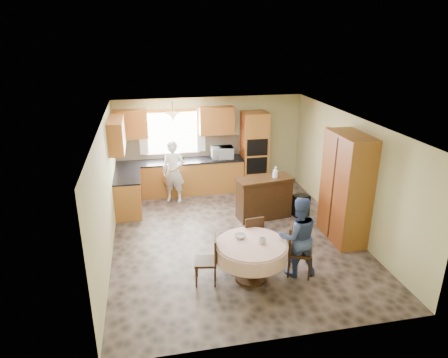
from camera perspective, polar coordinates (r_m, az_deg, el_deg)
floor at (r=8.55m, az=1.48°, el=-8.39°), size 5.00×6.00×0.01m
ceiling at (r=7.66m, az=1.65°, el=8.21°), size 5.00×6.00×0.01m
wall_back at (r=10.82m, az=-2.02°, el=5.08°), size 5.00×0.02×2.50m
wall_front at (r=5.44m, az=8.80°, el=-11.79°), size 5.00×0.02×2.50m
wall_left at (r=7.88m, az=-16.47°, el=-1.83°), size 0.02×6.00×2.50m
wall_right at (r=8.89m, az=17.46°, el=0.63°), size 0.02×6.00×2.50m
window at (r=10.60m, az=-7.40°, el=6.55°), size 1.40×0.03×1.10m
curtain_left at (r=10.51m, az=-11.49°, el=6.48°), size 0.22×0.02×1.15m
curtain_right at (r=10.61m, az=-3.32°, el=6.99°), size 0.22×0.02×1.15m
base_cab_back at (r=10.68m, az=-6.19°, el=0.20°), size 3.30×0.60×0.88m
counter_back at (r=10.53m, az=-6.29°, el=2.54°), size 3.30×0.64×0.04m
base_cab_left at (r=9.82m, az=-13.53°, el=-2.15°), size 0.60×1.20×0.88m
counter_left at (r=9.66m, az=-13.76°, el=0.37°), size 0.64×1.20×0.04m
backsplash at (r=10.72m, az=-6.50°, el=4.44°), size 3.30×0.02×0.55m
wall_cab_left at (r=10.37m, az=-13.25°, el=7.62°), size 0.85×0.33×0.72m
wall_cab_right at (r=10.52m, az=-1.10°, el=8.36°), size 0.90×0.33×0.72m
wall_cab_side at (r=9.37m, az=-15.10°, el=6.11°), size 0.33×1.20×0.72m
oven_tower at (r=10.82m, az=4.30°, el=4.00°), size 0.66×0.62×2.12m
oven_upper at (r=10.48m, az=4.79°, el=4.51°), size 0.56×0.01×0.45m
oven_lower at (r=10.62m, az=4.71°, el=1.92°), size 0.56×0.01×0.45m
pendant at (r=10.01m, az=-7.31°, el=8.79°), size 0.36×0.36×0.18m
sideboard at (r=9.30m, az=5.71°, el=-2.85°), size 1.35×0.71×0.92m
space_heater at (r=9.60m, az=10.87°, el=-3.69°), size 0.41×0.32×0.51m
cupboard at (r=8.45m, az=17.06°, el=-1.26°), size 0.59×1.18×2.25m
dining_table at (r=7.01m, az=3.91°, el=-10.23°), size 1.26×1.26×0.72m
chair_left at (r=6.96m, az=-2.05°, el=-11.16°), size 0.44×0.44×0.87m
chair_back at (r=7.65m, az=4.06°, el=-7.94°), size 0.42×0.42×0.89m
chair_right at (r=7.27m, az=10.25°, el=-9.56°), size 0.55×0.55×0.96m
framed_picture at (r=9.48m, az=15.08°, el=5.37°), size 0.06×0.63×0.52m
microwave at (r=10.58m, az=-0.28°, el=3.77°), size 0.58×0.40×0.32m
person_sink at (r=10.10m, az=-7.23°, el=1.06°), size 0.68×0.56×1.59m
person_dining at (r=7.17m, az=10.52°, el=-8.10°), size 0.75×0.60×1.48m
bowl_sideboard at (r=9.04m, az=4.06°, el=-0.18°), size 0.27×0.27×0.06m
bottle_sideboard at (r=9.14m, az=7.34°, el=0.83°), size 0.15×0.15×0.32m
cup_table at (r=6.90m, az=5.51°, el=-8.78°), size 0.16×0.16×0.10m
bowl_table at (r=7.06m, az=2.32°, el=-8.18°), size 0.20×0.20×0.06m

